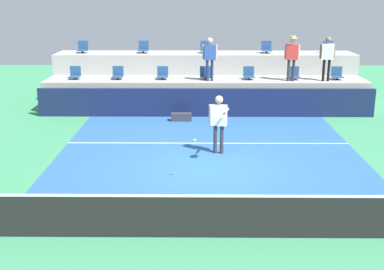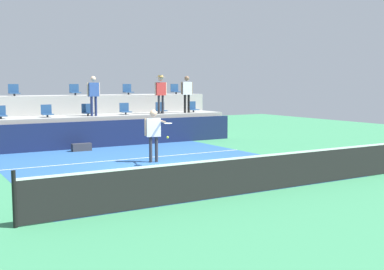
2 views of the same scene
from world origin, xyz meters
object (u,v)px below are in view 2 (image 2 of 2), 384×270
object	(u,v)px
equipment_bag	(82,147)
stadium_chair_upper_left	(14,91)
stadium_chair_lower_mid_right	(125,110)
spectator_leaning_on_rail	(93,92)
spectator_with_hat	(161,90)
stadium_chair_lower_center	(87,111)
stadium_chair_lower_mid_left	(47,112)
stadium_chair_lower_left	(0,113)
stadium_chair_upper_far_right	(175,90)
stadium_chair_lower_far_right	(193,108)
tennis_ball	(168,137)
stadium_chair_upper_center	(75,91)
tennis_player	(154,130)
spectator_in_grey	(187,90)
stadium_chair_lower_right	(161,109)
stadium_chair_upper_right	(128,90)

from	to	relation	value
equipment_bag	stadium_chair_upper_left	bearing A→B (deg)	115.18
stadium_chair_lower_mid_right	equipment_bag	size ratio (longest dim) A/B	0.68
stadium_chair_upper_left	spectator_leaning_on_rail	xyz separation A→B (m)	(2.84, -2.18, -0.03)
stadium_chair_lower_mid_right	spectator_with_hat	size ratio (longest dim) A/B	0.29
stadium_chair_lower_center	equipment_bag	world-z (taller)	stadium_chair_lower_center
stadium_chair_lower_mid_left	stadium_chair_lower_mid_right	world-z (taller)	same
stadium_chair_lower_left	stadium_chair_upper_far_right	distance (m)	9.13
stadium_chair_lower_mid_left	stadium_chair_lower_far_right	size ratio (longest dim) A/B	1.00
stadium_chair_lower_left	stadium_chair_lower_mid_right	bearing A→B (deg)	0.00
stadium_chair_lower_center	tennis_ball	bearing A→B (deg)	-92.80
stadium_chair_upper_center	equipment_bag	world-z (taller)	stadium_chair_upper_center
tennis_player	stadium_chair_lower_center	bearing A→B (deg)	92.99
stadium_chair_upper_center	spectator_in_grey	world-z (taller)	spectator_in_grey
spectator_leaning_on_rail	spectator_with_hat	distance (m)	3.23
stadium_chair_lower_left	spectator_with_hat	distance (m)	7.01
stadium_chair_upper_far_right	spectator_in_grey	bearing A→B (deg)	-104.82
stadium_chair_lower_right	tennis_ball	size ratio (longest dim) A/B	7.65
stadium_chair_upper_left	stadium_chair_upper_far_right	size ratio (longest dim) A/B	1.00
stadium_chair_lower_left	spectator_with_hat	bearing A→B (deg)	-3.16
stadium_chair_upper_right	spectator_leaning_on_rail	size ratio (longest dim) A/B	0.30
stadium_chair_lower_mid_left	stadium_chair_lower_right	bearing A→B (deg)	0.00
stadium_chair_lower_center	stadium_chair_lower_mid_left	bearing A→B (deg)	180.00
stadium_chair_lower_left	stadium_chair_lower_mid_left	world-z (taller)	same
stadium_chair_upper_left	tennis_player	world-z (taller)	stadium_chair_upper_left
stadium_chair_lower_mid_left	stadium_chair_lower_right	size ratio (longest dim) A/B	1.00
stadium_chair_lower_center	stadium_chair_lower_right	size ratio (longest dim) A/B	1.00
stadium_chair_lower_left	stadium_chair_upper_right	bearing A→B (deg)	16.09
stadium_chair_lower_left	stadium_chair_lower_far_right	world-z (taller)	same
stadium_chair_upper_right	stadium_chair_lower_mid_right	bearing A→B (deg)	-117.11
stadium_chair_lower_mid_right	stadium_chair_lower_mid_left	bearing A→B (deg)	180.00
stadium_chair_upper_right	spectator_leaning_on_rail	distance (m)	3.34
stadium_chair_lower_mid_right	stadium_chair_upper_left	distance (m)	4.86
stadium_chair_lower_center	stadium_chair_lower_left	bearing A→B (deg)	180.00
stadium_chair_lower_far_right	spectator_in_grey	bearing A→B (deg)	-145.05
spectator_in_grey	tennis_ball	world-z (taller)	spectator_in_grey
spectator_with_hat	stadium_chair_lower_center	bearing A→B (deg)	173.53
tennis_ball	stadium_chair_upper_right	bearing A→B (deg)	72.85
stadium_chair_lower_far_right	stadium_chair_upper_center	distance (m)	5.67
stadium_chair_upper_center	spectator_leaning_on_rail	xyz separation A→B (m)	(0.14, -2.18, -0.03)
stadium_chair_lower_right	tennis_ball	bearing A→B (deg)	-115.94
stadium_chair_upper_far_right	tennis_ball	bearing A→B (deg)	-119.96
tennis_ball	stadium_chair_lower_mid_right	bearing A→B (deg)	75.22
spectator_with_hat	stadium_chair_upper_left	bearing A→B (deg)	160.19
stadium_chair_lower_center	spectator_with_hat	xyz separation A→B (m)	(3.39, -0.38, 0.88)
stadium_chair_lower_mid_left	spectator_with_hat	world-z (taller)	spectator_with_hat
equipment_bag	stadium_chair_lower_center	bearing A→B (deg)	64.64
spectator_in_grey	tennis_ball	size ratio (longest dim) A/B	25.74
stadium_chair_upper_far_right	spectator_with_hat	size ratio (longest dim) A/B	0.29
stadium_chair_lower_mid_left	stadium_chair_upper_center	size ratio (longest dim) A/B	1.00
stadium_chair_lower_far_right	tennis_player	distance (m)	7.74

